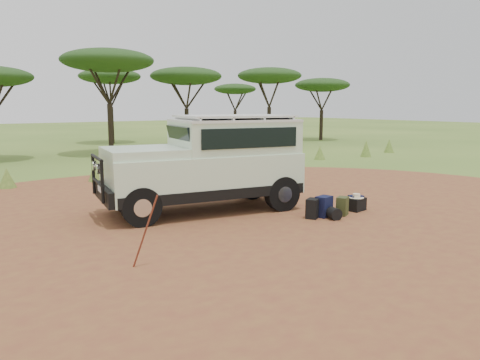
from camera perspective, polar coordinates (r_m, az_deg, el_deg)
ground at (r=10.73m, az=-1.46°, el=-6.34°), size 140.00×140.00×0.00m
dirt_clearing at (r=10.73m, az=-1.46°, el=-6.32°), size 23.00×23.00×0.01m
grass_fringe at (r=18.37m, az=-16.67°, el=1.07°), size 36.60×1.60×0.90m
acacia_treeline at (r=29.17m, az=-23.34°, el=12.38°), size 46.70×13.20×6.26m
safari_vehicle at (r=12.70m, az=-3.77°, el=1.82°), size 5.60×3.02×2.59m
walking_staff at (r=8.45m, az=-11.47°, el=-6.17°), size 0.41×0.34×1.32m
backpack_black at (r=12.06m, az=8.86°, el=-3.46°), size 0.46×0.42×0.51m
backpack_navy at (r=12.25m, az=10.19°, el=-3.21°), size 0.47×0.38×0.55m
backpack_olive at (r=12.52m, az=12.37°, el=-3.14°), size 0.43×0.39×0.49m
duffel_navy at (r=13.28m, az=13.92°, el=-2.69°), size 0.42×0.35×0.40m
hard_case at (r=13.17m, az=13.98°, el=-2.89°), size 0.55×0.43×0.36m
stuff_sack at (r=12.05m, az=11.40°, el=-4.04°), size 0.38×0.38×0.31m
safari_hat at (r=13.13m, az=14.02°, el=-1.95°), size 0.40×0.40×0.12m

